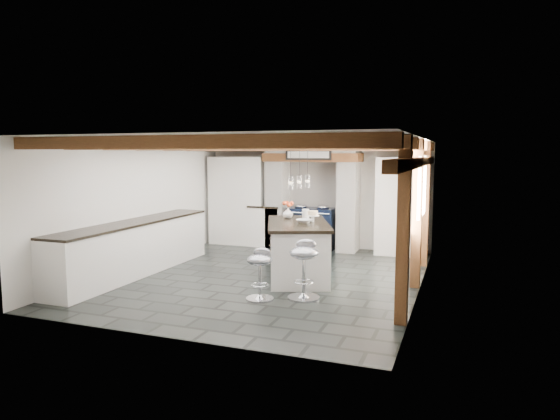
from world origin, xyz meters
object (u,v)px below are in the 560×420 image
(kitchen_island, at_px, (298,249))
(bar_stool_near, at_px, (304,262))
(range_cooker, at_px, (312,228))
(bar_stool_far, at_px, (260,268))

(kitchen_island, relative_size, bar_stool_near, 2.47)
(range_cooker, relative_size, bar_stool_far, 1.35)
(kitchen_island, xyz_separation_m, bar_stool_far, (-0.10, -1.43, -0.02))
(kitchen_island, distance_m, bar_stool_far, 1.43)
(kitchen_island, xyz_separation_m, bar_stool_near, (0.48, -1.17, 0.05))
(kitchen_island, height_order, bar_stool_far, kitchen_island)
(bar_stool_near, bearing_deg, bar_stool_far, -175.33)
(range_cooker, distance_m, bar_stool_near, 3.81)
(range_cooker, height_order, kitchen_island, kitchen_island)
(range_cooker, xyz_separation_m, bar_stool_far, (0.41, -3.94, -0.01))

